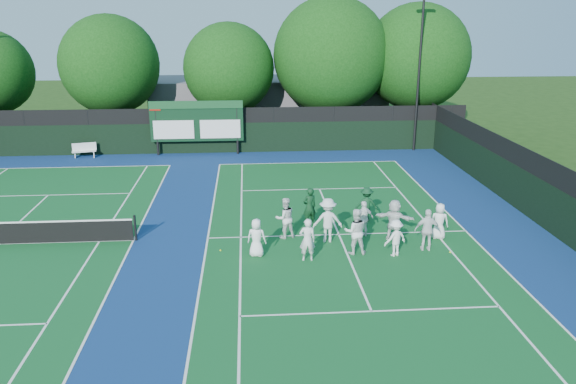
{
  "coord_description": "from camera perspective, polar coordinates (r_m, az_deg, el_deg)",
  "views": [
    {
      "loc": [
        -3.76,
        -20.73,
        8.92
      ],
      "look_at": [
        -2.0,
        3.0,
        1.3
      ],
      "focal_mm": 35.0,
      "sensor_mm": 36.0,
      "label": 1
    }
  ],
  "objects": [
    {
      "name": "player_front_0",
      "position": [
        21.45,
        -3.22,
        -4.66
      ],
      "size": [
        0.82,
        0.62,
        1.5
      ],
      "primitive_type": "imported",
      "rotation": [
        0.0,
        0.0,
        2.93
      ],
      "color": "white",
      "rests_on": "ground"
    },
    {
      "name": "player_back_1",
      "position": [
        22.74,
        4.06,
        -2.88
      ],
      "size": [
        1.22,
        0.73,
        1.84
      ],
      "primitive_type": "imported",
      "rotation": [
        0.0,
        0.0,
        3.1
      ],
      "color": "silver",
      "rests_on": "ground"
    },
    {
      "name": "player_back_3",
      "position": [
        23.31,
        10.73,
        -2.78
      ],
      "size": [
        1.67,
        1.12,
        1.73
      ],
      "primitive_type": "imported",
      "rotation": [
        0.0,
        0.0,
        2.72
      ],
      "color": "silver",
      "rests_on": "ground"
    },
    {
      "name": "divider_fence_right",
      "position": [
        26.31,
        25.0,
        -0.67
      ],
      "size": [
        0.08,
        32.0,
        3.0
      ],
      "color": "black",
      "rests_on": "ground"
    },
    {
      "name": "coach_right",
      "position": [
        25.21,
        7.97,
        -1.25
      ],
      "size": [
        1.06,
        0.67,
        1.57
      ],
      "primitive_type": "imported",
      "rotation": [
        0.0,
        0.0,
        3.05
      ],
      "color": "#0F371D",
      "rests_on": "ground"
    },
    {
      "name": "tennis_ball_4",
      "position": [
        24.49,
        3.76,
        -3.56
      ],
      "size": [
        0.07,
        0.07,
        0.07
      ],
      "primitive_type": "sphere",
      "color": "yellow",
      "rests_on": "ground"
    },
    {
      "name": "tree_c",
      "position": [
        40.51,
        -5.81,
        12.15
      ],
      "size": [
        6.36,
        6.36,
        8.37
      ],
      "color": "black",
      "rests_on": "ground"
    },
    {
      "name": "player_front_4",
      "position": [
        22.54,
        13.99,
        -3.77
      ],
      "size": [
        1.05,
        0.56,
        1.7
      ],
      "primitive_type": "imported",
      "rotation": [
        0.0,
        0.0,
        2.99
      ],
      "color": "white",
      "rests_on": "ground"
    },
    {
      "name": "coach_left",
      "position": [
        24.38,
        2.19,
        -1.54
      ],
      "size": [
        0.74,
        0.61,
        1.74
      ],
      "primitive_type": "imported",
      "rotation": [
        0.0,
        0.0,
        3.49
      ],
      "color": "#0D3218",
      "rests_on": "ground"
    },
    {
      "name": "player_back_2",
      "position": [
        23.47,
        7.71,
        -2.72
      ],
      "size": [
        0.98,
        0.71,
        1.55
      ],
      "primitive_type": "imported",
      "rotation": [
        0.0,
        0.0,
        3.56
      ],
      "color": "white",
      "rests_on": "ground"
    },
    {
      "name": "tree_e",
      "position": [
        42.28,
        13.13,
        12.96
      ],
      "size": [
        7.54,
        7.54,
        9.68
      ],
      "color": "black",
      "rests_on": "ground"
    },
    {
      "name": "player_back_0",
      "position": [
        23.09,
        -0.3,
        -2.65
      ],
      "size": [
        0.99,
        0.87,
        1.73
      ],
      "primitive_type": "imported",
      "rotation": [
        0.0,
        0.0,
        3.43
      ],
      "color": "silver",
      "rests_on": "ground"
    },
    {
      "name": "court_apron",
      "position": [
        23.59,
        -9.4,
        -4.7
      ],
      "size": [
        34.0,
        32.0,
        0.01
      ],
      "primitive_type": "cube",
      "color": "navy",
      "rests_on": "ground"
    },
    {
      "name": "player_front_2",
      "position": [
        21.74,
        6.86,
        -3.99
      ],
      "size": [
        0.92,
        0.74,
        1.82
      ],
      "primitive_type": "imported",
      "rotation": [
        0.0,
        0.0,
        3.08
      ],
      "color": "white",
      "rests_on": "ground"
    },
    {
      "name": "tennis_ball_2",
      "position": [
        22.83,
        16.15,
        -5.9
      ],
      "size": [
        0.07,
        0.07,
        0.07
      ],
      "primitive_type": "sphere",
      "color": "yellow",
      "rests_on": "ground"
    },
    {
      "name": "scoreboard",
      "position": [
        37.08,
        -9.27,
        7.07
      ],
      "size": [
        6.0,
        0.21,
        3.55
      ],
      "color": "black",
      "rests_on": "ground"
    },
    {
      "name": "player_back_4",
      "position": [
        23.84,
        15.12,
        -2.89
      ],
      "size": [
        0.85,
        0.68,
        1.53
      ],
      "primitive_type": "imported",
      "rotation": [
        0.0,
        0.0,
        2.86
      ],
      "color": "white",
      "rests_on": "ground"
    },
    {
      "name": "bench",
      "position": [
        38.52,
        -20.0,
        4.06
      ],
      "size": [
        1.53,
        0.76,
        0.94
      ],
      "color": "white",
      "rests_on": "ground"
    },
    {
      "name": "tennis_ball_5",
      "position": [
        22.09,
        10.76,
        -6.29
      ],
      "size": [
        0.07,
        0.07,
        0.07
      ],
      "primitive_type": "sphere",
      "color": "yellow",
      "rests_on": "ground"
    },
    {
      "name": "tree_b",
      "position": [
        41.49,
        -17.39,
        12.0
      ],
      "size": [
        6.8,
        6.8,
        8.9
      ],
      "color": "black",
      "rests_on": "ground"
    },
    {
      "name": "near_court",
      "position": [
        23.78,
        5.18,
        -4.32
      ],
      "size": [
        11.05,
        23.85,
        0.01
      ],
      "color": "#105122",
      "rests_on": "ground"
    },
    {
      "name": "tree_d",
      "position": [
        40.89,
        4.61,
        13.36
      ],
      "size": [
        8.18,
        8.18,
        10.13
      ],
      "color": "black",
      "rests_on": "ground"
    },
    {
      "name": "player_front_3",
      "position": [
        21.84,
        10.85,
        -4.61
      ],
      "size": [
        1.08,
        0.87,
        1.46
      ],
      "primitive_type": "imported",
      "rotation": [
        0.0,
        0.0,
        3.54
      ],
      "color": "white",
      "rests_on": "ground"
    },
    {
      "name": "back_fence",
      "position": [
        37.57,
        -7.61,
        5.99
      ],
      "size": [
        34.0,
        0.08,
        3.0
      ],
      "color": "black",
      "rests_on": "ground"
    },
    {
      "name": "light_pole_right",
      "position": [
        38.22,
        13.27,
        13.37
      ],
      "size": [
        1.2,
        0.3,
        10.12
      ],
      "color": "black",
      "rests_on": "ground"
    },
    {
      "name": "clubhouse",
      "position": [
        45.29,
        -1.98,
        8.96
      ],
      "size": [
        18.0,
        6.0,
        4.0
      ],
      "primitive_type": "cube",
      "color": "slate",
      "rests_on": "ground"
    },
    {
      "name": "tennis_ball_3",
      "position": [
        22.26,
        -6.88,
        -5.9
      ],
      "size": [
        0.07,
        0.07,
        0.07
      ],
      "primitive_type": "sphere",
      "color": "yellow",
      "rests_on": "ground"
    },
    {
      "name": "player_front_1",
      "position": [
        21.01,
        1.98,
        -4.87
      ],
      "size": [
        0.62,
        0.41,
        1.67
      ],
      "primitive_type": "imported",
      "rotation": [
        0.0,
        0.0,
        3.13
      ],
      "color": "silver",
      "rests_on": "ground"
    },
    {
      "name": "tennis_ball_1",
      "position": [
        24.83,
        7.22,
        -3.36
      ],
      "size": [
        0.07,
        0.07,
        0.07
      ],
      "primitive_type": "sphere",
      "color": "yellow",
      "rests_on": "ground"
    },
    {
      "name": "ground",
      "position": [
        22.88,
        5.58,
        -5.28
      ],
      "size": [
        120.0,
        120.0,
        0.0
      ],
      "primitive_type": "plane",
      "color": "#1D3B10",
      "rests_on": "ground"
    }
  ]
}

